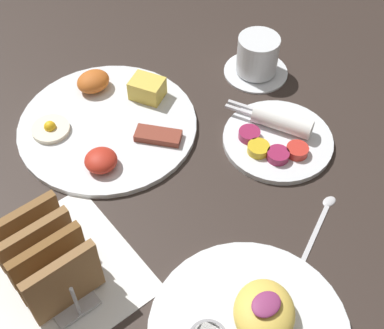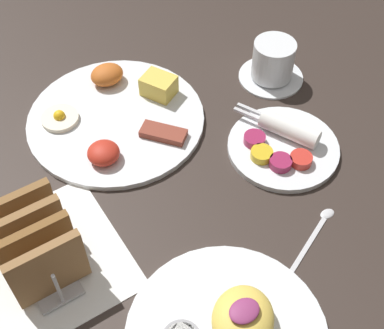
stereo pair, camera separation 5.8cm
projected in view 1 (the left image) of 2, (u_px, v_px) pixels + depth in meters
The scene contains 8 objects.
ground_plane at pixel (176, 209), 0.81m from camera, with size 3.00×3.00×0.00m, color #332823.
napkin_flat at pixel (54, 278), 0.73m from camera, with size 0.22×0.22×0.00m.
plate_breakfast at pixel (108, 121), 0.91m from camera, with size 0.30×0.30×0.05m.
plate_condiments at pixel (276, 136), 0.89m from camera, with size 0.18×0.20×0.04m.
plate_foreground at pixel (249, 327), 0.67m from camera, with size 0.26×0.26×0.06m.
toast_rack at pixel (46, 259), 0.69m from camera, with size 0.10×0.15×0.10m.
coffee_cup at pixel (257, 58), 0.98m from camera, with size 0.12×0.12×0.08m.
teaspoon at pixel (323, 216), 0.79m from camera, with size 0.12×0.06×0.01m.
Camera 1 is at (-0.27, -0.38, 0.66)m, focal length 50.00 mm.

